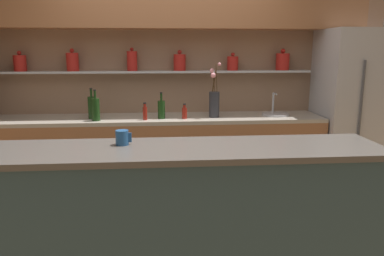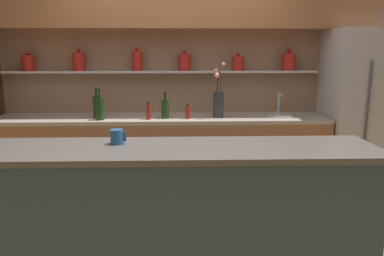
{
  "view_description": "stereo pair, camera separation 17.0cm",
  "coord_description": "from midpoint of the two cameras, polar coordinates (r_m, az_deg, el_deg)",
  "views": [
    {
      "loc": [
        -0.08,
        -2.9,
        1.65
      ],
      "look_at": [
        0.19,
        0.37,
        0.97
      ],
      "focal_mm": 35.0,
      "sensor_mm": 36.0,
      "label": 1
    },
    {
      "loc": [
        0.08,
        -2.91,
        1.65
      ],
      "look_at": [
        0.19,
        0.37,
        0.97
      ],
      "focal_mm": 35.0,
      "sensor_mm": 36.0,
      "label": 2
    }
  ],
  "objects": [
    {
      "name": "flower_vase",
      "position": [
        4.14,
        2.22,
        4.11
      ],
      "size": [
        0.12,
        0.16,
        0.6
      ],
      "color": "#2D2D33",
      "rests_on": "back_counter_unit"
    },
    {
      "name": "sink_fixture",
      "position": [
        4.38,
        11.52,
        2.24
      ],
      "size": [
        0.31,
        0.31,
        0.25
      ],
      "color": "#B7B7BC",
      "rests_on": "back_counter_unit"
    },
    {
      "name": "bottle_wine_4",
      "position": [
        4.08,
        -5.87,
        2.87
      ],
      "size": [
        0.08,
        0.08,
        0.29
      ],
      "color": "#193814",
      "rests_on": "back_counter_unit"
    },
    {
      "name": "bottle_sauce_2",
      "position": [
        4.03,
        -8.38,
        2.36
      ],
      "size": [
        0.05,
        0.05,
        0.19
      ],
      "color": "maroon",
      "rests_on": "back_counter_unit"
    },
    {
      "name": "bottle_wine_0",
      "position": [
        4.08,
        -15.63,
        2.78
      ],
      "size": [
        0.08,
        0.08,
        0.33
      ],
      "color": "#193814",
      "rests_on": "back_counter_unit"
    },
    {
      "name": "ground_plane",
      "position": [
        3.34,
        -4.4,
        -17.91
      ],
      "size": [
        12.0,
        12.0,
        0.0
      ],
      "primitive_type": "plane",
      "color": "brown"
    },
    {
      "name": "bottle_oil_1",
      "position": [
        4.34,
        -15.8,
        2.76
      ],
      "size": [
        0.05,
        0.05,
        0.21
      ],
      "color": "#47380A",
      "rests_on": "back_counter_unit"
    },
    {
      "name": "back_counter_unit",
      "position": [
        4.31,
        -6.33,
        -4.34
      ],
      "size": [
        3.69,
        0.62,
        0.92
      ],
      "color": "#99603D",
      "rests_on": "ground_plane"
    },
    {
      "name": "back_wall_unit",
      "position": [
        4.43,
        -4.92,
        10.43
      ],
      "size": [
        5.2,
        0.44,
        2.6
      ],
      "color": "#937056",
      "rests_on": "ground_plane"
    },
    {
      "name": "coffee_mug",
      "position": [
        2.59,
        -12.44,
        -1.45
      ],
      "size": [
        0.11,
        0.09,
        0.1
      ],
      "color": "#235184",
      "rests_on": "island_counter"
    },
    {
      "name": "refrigerator",
      "position": [
        4.69,
        22.81,
        2.15
      ],
      "size": [
        0.86,
        0.73,
        1.88
      ],
      "color": "#B7B7BC",
      "rests_on": "ground_plane"
    },
    {
      "name": "bottle_wine_3",
      "position": [
        4.21,
        -16.14,
        3.05
      ],
      "size": [
        0.08,
        0.08,
        0.33
      ],
      "color": "#193814",
      "rests_on": "back_counter_unit"
    },
    {
      "name": "island_counter",
      "position": [
        2.65,
        -4.48,
        -13.64
      ],
      "size": [
        2.81,
        0.61,
        1.02
      ],
      "color": "#334C56",
      "rests_on": "ground_plane"
    },
    {
      "name": "bottle_sauce_5",
      "position": [
        4.06,
        -2.36,
        2.37
      ],
      "size": [
        0.06,
        0.06,
        0.17
      ],
      "color": "maroon",
      "rests_on": "back_counter_unit"
    }
  ]
}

